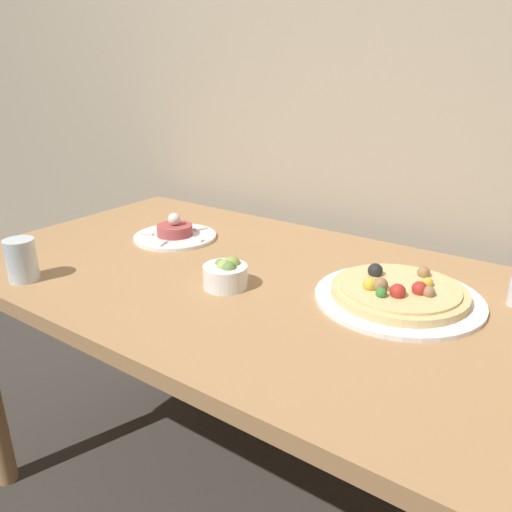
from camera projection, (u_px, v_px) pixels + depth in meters
name	position (u px, v px, depth m)	size (l,w,h in m)	color
back_wall	(365.00, 26.00, 1.39)	(8.00, 0.05, 2.60)	tan
dining_table	(253.00, 308.00, 1.21)	(1.48, 0.83, 0.73)	#AD7F51
pizza_plate	(398.00, 293.00, 1.05)	(0.35, 0.35, 0.06)	white
tartare_plate	(175.00, 234.00, 1.43)	(0.24, 0.24, 0.08)	white
small_bowl	(226.00, 274.00, 1.11)	(0.10, 0.10, 0.07)	white
drinking_glass	(22.00, 260.00, 1.14)	(0.07, 0.07, 0.10)	silver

